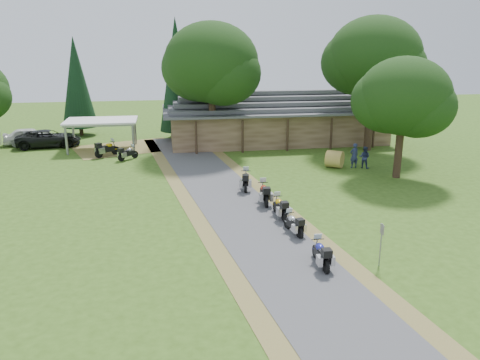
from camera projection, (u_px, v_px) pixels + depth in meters
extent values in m
plane|color=#335317|center=(270.00, 246.00, 21.89)|extent=(120.00, 120.00, 0.00)
plane|color=#454648|center=(245.00, 217.00, 25.60)|extent=(51.95, 51.95, 0.00)
imported|color=silver|center=(30.00, 134.00, 43.61)|extent=(3.68, 6.30, 1.97)
imported|color=black|center=(48.00, 134.00, 42.54)|extent=(3.36, 6.38, 2.34)
imported|color=navy|center=(354.00, 153.00, 35.37)|extent=(0.71, 0.58, 2.22)
imported|color=navy|center=(365.00, 155.00, 35.33)|extent=(0.69, 0.66, 1.96)
cylinder|color=#A18D3B|center=(335.00, 159.00, 35.60)|extent=(1.73, 1.75, 1.30)
cone|color=black|center=(177.00, 80.00, 44.39)|extent=(3.58, 3.58, 11.52)
cone|color=black|center=(77.00, 87.00, 46.85)|extent=(3.47, 3.47, 9.86)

